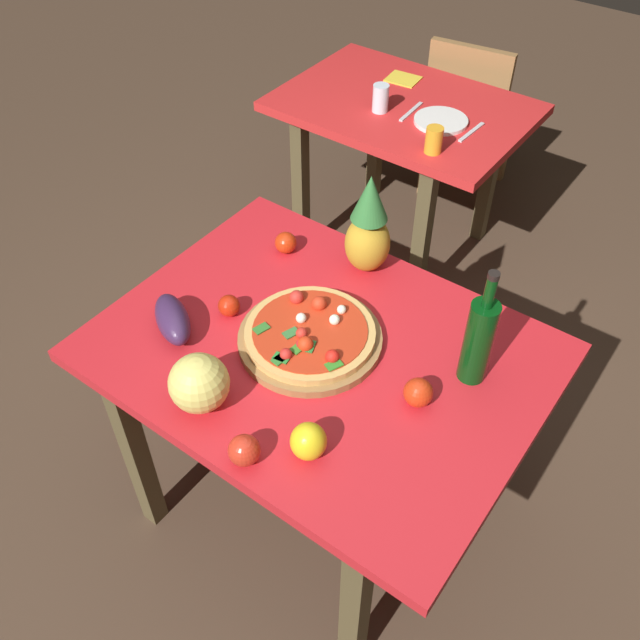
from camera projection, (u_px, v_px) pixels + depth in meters
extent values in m
plane|color=#4C3828|center=(321.00, 492.00, 2.46)|extent=(10.00, 10.00, 0.00)
cube|color=brown|center=(137.00, 456.00, 2.14)|extent=(0.06, 0.06, 0.72)
cube|color=brown|center=(355.00, 613.00, 1.80)|extent=(0.06, 0.06, 0.72)
cube|color=brown|center=(297.00, 308.00, 2.61)|extent=(0.06, 0.06, 0.72)
cube|color=brown|center=(495.00, 410.00, 2.27)|extent=(0.06, 0.06, 0.72)
cube|color=red|center=(321.00, 353.00, 1.94)|extent=(1.21, 0.92, 0.04)
cube|color=brown|center=(301.00, 192.00, 3.15)|extent=(0.06, 0.06, 0.72)
cube|color=brown|center=(421.00, 243.00, 2.89)|extent=(0.06, 0.06, 0.72)
cube|color=brown|center=(376.00, 134.00, 3.52)|extent=(0.06, 0.06, 0.72)
cube|color=brown|center=(489.00, 175.00, 3.25)|extent=(0.06, 0.06, 0.72)
cube|color=red|center=(403.00, 108.00, 2.93)|extent=(1.05, 0.74, 0.04)
cube|color=olive|center=(505.00, 146.00, 3.73)|extent=(0.04, 0.04, 0.41)
cube|color=olive|center=(448.00, 131.00, 3.84)|extent=(0.04, 0.04, 0.41)
cube|color=olive|center=(486.00, 176.00, 3.52)|extent=(0.04, 0.04, 0.41)
cube|color=olive|center=(426.00, 160.00, 3.63)|extent=(0.04, 0.04, 0.41)
cube|color=olive|center=(473.00, 114.00, 3.52)|extent=(0.45, 0.45, 0.04)
cube|color=olive|center=(467.00, 88.00, 3.25)|extent=(0.40, 0.10, 0.40)
cylinder|color=olive|center=(309.00, 340.00, 1.93)|extent=(0.41, 0.41, 0.02)
cylinder|color=tan|center=(309.00, 334.00, 1.91)|extent=(0.37, 0.37, 0.02)
cylinder|color=red|center=(309.00, 331.00, 1.90)|extent=(0.32, 0.32, 0.00)
sphere|color=red|center=(297.00, 297.00, 1.98)|extent=(0.04, 0.04, 0.04)
sphere|color=red|center=(332.00, 356.00, 1.82)|extent=(0.04, 0.04, 0.04)
sphere|color=red|center=(319.00, 303.00, 1.96)|extent=(0.04, 0.04, 0.04)
sphere|color=red|center=(302.00, 344.00, 1.85)|extent=(0.03, 0.03, 0.03)
sphere|color=red|center=(302.00, 333.00, 1.88)|extent=(0.03, 0.03, 0.03)
sphere|color=red|center=(305.00, 344.00, 1.85)|extent=(0.04, 0.04, 0.04)
sphere|color=red|center=(286.00, 354.00, 1.83)|extent=(0.03, 0.03, 0.03)
cube|color=#367437|center=(291.00, 333.00, 1.89)|extent=(0.04, 0.05, 0.00)
cube|color=#32752B|center=(261.00, 328.00, 1.90)|extent=(0.04, 0.05, 0.00)
cube|color=#308325|center=(334.00, 365.00, 1.81)|extent=(0.04, 0.05, 0.00)
cube|color=#368026|center=(298.00, 348.00, 1.85)|extent=(0.03, 0.05, 0.00)
cube|color=#287C31|center=(311.00, 347.00, 1.85)|extent=(0.04, 0.05, 0.00)
cube|color=#2F792C|center=(280.00, 359.00, 1.82)|extent=(0.03, 0.05, 0.00)
cube|color=#268130|center=(281.00, 358.00, 1.82)|extent=(0.05, 0.03, 0.00)
sphere|color=white|center=(342.00, 310.00, 1.95)|extent=(0.03, 0.03, 0.03)
sphere|color=white|center=(335.00, 320.00, 1.92)|extent=(0.03, 0.03, 0.03)
sphere|color=white|center=(301.00, 318.00, 1.92)|extent=(0.03, 0.03, 0.03)
cylinder|color=#07380E|center=(478.00, 342.00, 1.76)|extent=(0.08, 0.08, 0.26)
cylinder|color=#07380E|center=(490.00, 292.00, 1.64)|extent=(0.03, 0.03, 0.09)
cylinder|color=black|center=(494.00, 276.00, 1.60)|extent=(0.03, 0.03, 0.02)
ellipsoid|color=gold|center=(367.00, 243.00, 2.10)|extent=(0.14, 0.14, 0.19)
cone|color=#2E7234|center=(370.00, 198.00, 1.98)|extent=(0.11, 0.11, 0.15)
sphere|color=#E2D367|center=(199.00, 383.00, 1.73)|extent=(0.16, 0.16, 0.16)
ellipsoid|color=yellow|center=(308.00, 441.00, 1.65)|extent=(0.09, 0.09, 0.10)
ellipsoid|color=#3B2348|center=(173.00, 319.00, 1.94)|extent=(0.22, 0.18, 0.09)
sphere|color=red|center=(244.00, 450.00, 1.64)|extent=(0.08, 0.08, 0.08)
sphere|color=red|center=(418.00, 393.00, 1.76)|extent=(0.08, 0.08, 0.08)
sphere|color=red|center=(286.00, 243.00, 2.20)|extent=(0.07, 0.07, 0.07)
sphere|color=red|center=(229.00, 306.00, 2.00)|extent=(0.06, 0.06, 0.06)
cylinder|color=gold|center=(434.00, 140.00, 2.61)|extent=(0.07, 0.07, 0.10)
cylinder|color=silver|center=(381.00, 98.00, 2.83)|extent=(0.07, 0.07, 0.11)
cylinder|color=white|center=(441.00, 121.00, 2.80)|extent=(0.22, 0.22, 0.02)
cube|color=silver|center=(411.00, 112.00, 2.86)|extent=(0.02, 0.18, 0.01)
cube|color=silver|center=(472.00, 132.00, 2.74)|extent=(0.03, 0.18, 0.01)
cube|color=yellow|center=(403.00, 79.00, 3.07)|extent=(0.15, 0.13, 0.01)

